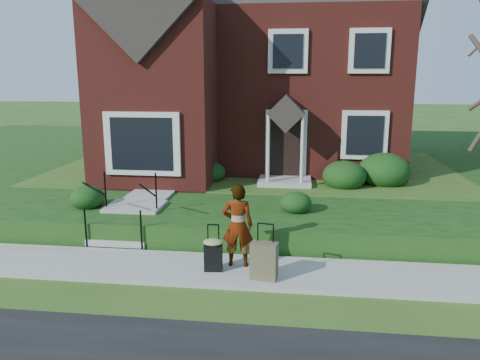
% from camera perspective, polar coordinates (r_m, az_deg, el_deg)
% --- Properties ---
extents(ground, '(120.00, 120.00, 0.00)m').
position_cam_1_polar(ground, '(9.67, -2.86, -11.09)').
color(ground, '#2D5119').
rests_on(ground, ground).
extents(sidewalk, '(60.00, 1.60, 0.08)m').
position_cam_1_polar(sidewalk, '(9.66, -2.86, -10.88)').
color(sidewalk, '#9E9B93').
rests_on(sidewalk, ground).
extents(terrace, '(44.00, 20.00, 0.60)m').
position_cam_1_polar(terrace, '(20.09, 13.93, 1.96)').
color(terrace, '#153D10').
rests_on(terrace, ground).
extents(walkway, '(1.20, 6.00, 0.06)m').
position_cam_1_polar(walkway, '(14.67, -9.18, -0.37)').
color(walkway, '#9E9B93').
rests_on(walkway, terrace).
extents(main_house, '(10.40, 10.20, 9.40)m').
position_cam_1_polar(main_house, '(18.46, 1.62, 16.88)').
color(main_house, maroon).
rests_on(main_house, terrace).
extents(front_steps, '(1.40, 2.02, 1.50)m').
position_cam_1_polar(front_steps, '(11.82, -13.39, -4.52)').
color(front_steps, '#9E9B93').
rests_on(front_steps, ground).
extents(foundation_shrubs, '(10.12, 4.73, 1.10)m').
position_cam_1_polar(foundation_shrubs, '(14.20, 2.08, 1.25)').
color(foundation_shrubs, black).
rests_on(foundation_shrubs, terrace).
extents(woman, '(0.65, 0.45, 1.72)m').
position_cam_1_polar(woman, '(9.46, -0.29, -5.54)').
color(woman, '#999999').
rests_on(woman, sidewalk).
extents(suitcase_black, '(0.42, 0.35, 0.95)m').
position_cam_1_polar(suitcase_black, '(9.39, -3.28, -8.87)').
color(suitcase_black, black).
rests_on(suitcase_black, sidewalk).
extents(suitcase_olive, '(0.54, 0.36, 1.09)m').
position_cam_1_polar(suitcase_olive, '(9.03, 2.96, -9.80)').
color(suitcase_olive, brown).
rests_on(suitcase_olive, sidewalk).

